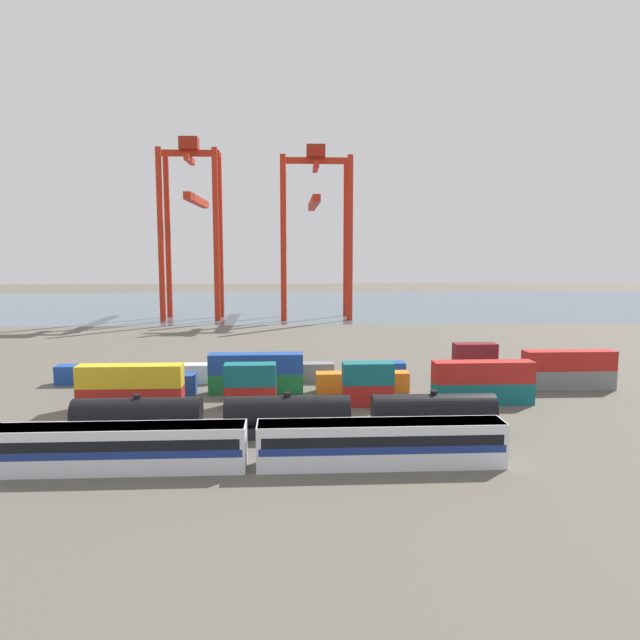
% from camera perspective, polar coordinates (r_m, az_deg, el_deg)
% --- Properties ---
extents(ground_plane, '(420.00, 420.00, 0.00)m').
position_cam_1_polar(ground_plane, '(111.28, 1.90, -2.80)').
color(ground_plane, '#5B564C').
extents(harbour_water, '(400.00, 110.00, 0.01)m').
position_cam_1_polar(harbour_water, '(201.06, -0.34, 1.53)').
color(harbour_water, '#475B6B').
rests_on(harbour_water, ground_plane).
extents(passenger_train, '(43.44, 3.14, 3.90)m').
position_cam_1_polar(passenger_train, '(52.04, -6.57, -11.68)').
color(passenger_train, silver).
rests_on(passenger_train, ground_plane).
extents(freight_tank_row, '(41.83, 2.99, 4.45)m').
position_cam_1_polar(freight_tank_row, '(60.20, -3.12, -9.09)').
color(freight_tank_row, '#232326').
rests_on(freight_tank_row, ground_plane).
extents(shipping_container_0, '(12.10, 2.44, 2.60)m').
position_cam_1_polar(shipping_container_0, '(73.71, -17.61, -7.08)').
color(shipping_container_0, '#AD211C').
rests_on(shipping_container_0, ground_plane).
extents(shipping_container_1, '(12.10, 2.44, 2.60)m').
position_cam_1_polar(shipping_container_1, '(73.14, -17.69, -5.11)').
color(shipping_container_1, gold).
rests_on(shipping_container_1, shipping_container_0).
extents(shipping_container_2, '(6.04, 2.44, 2.60)m').
position_cam_1_polar(shipping_container_2, '(71.51, -6.65, -7.23)').
color(shipping_container_2, '#AD211C').
rests_on(shipping_container_2, ground_plane).
extents(shipping_container_3, '(6.04, 2.44, 2.60)m').
position_cam_1_polar(shipping_container_3, '(70.92, -6.68, -5.19)').
color(shipping_container_3, '#146066').
rests_on(shipping_container_3, shipping_container_2).
extents(shipping_container_4, '(6.04, 2.44, 2.60)m').
position_cam_1_polar(shipping_container_4, '(71.98, 4.57, -7.11)').
color(shipping_container_4, '#AD211C').
rests_on(shipping_container_4, ground_plane).
extents(shipping_container_5, '(6.04, 2.44, 2.60)m').
position_cam_1_polar(shipping_container_5, '(71.40, 4.59, -5.09)').
color(shipping_container_5, '#146066').
rests_on(shipping_container_5, shipping_container_4).
extents(shipping_container_6, '(12.10, 2.44, 2.60)m').
position_cam_1_polar(shipping_container_6, '(75.09, 15.25, -6.75)').
color(shipping_container_6, '#146066').
rests_on(shipping_container_6, ground_plane).
extents(shipping_container_7, '(12.10, 2.44, 2.60)m').
position_cam_1_polar(shipping_container_7, '(74.53, 15.31, -4.80)').
color(shipping_container_7, '#AD211C').
rests_on(shipping_container_7, shipping_container_6).
extents(shipping_container_8, '(12.10, 2.44, 2.60)m').
position_cam_1_polar(shipping_container_8, '(79.98, -16.09, -5.95)').
color(shipping_container_8, '#1C4299').
rests_on(shipping_container_8, ground_plane).
extents(shipping_container_9, '(12.10, 2.44, 2.60)m').
position_cam_1_polar(shipping_container_9, '(78.04, -6.12, -6.03)').
color(shipping_container_9, '#197538').
rests_on(shipping_container_9, ground_plane).
extents(shipping_container_10, '(12.10, 2.44, 2.60)m').
position_cam_1_polar(shipping_container_10, '(77.51, -6.14, -4.15)').
color(shipping_container_10, '#1C4299').
rests_on(shipping_container_10, shipping_container_9).
extents(shipping_container_11, '(12.10, 2.44, 2.60)m').
position_cam_1_polar(shipping_container_11, '(78.52, 4.05, -5.93)').
color(shipping_container_11, orange).
rests_on(shipping_container_11, ground_plane).
extents(shipping_container_12, '(6.04, 2.44, 2.60)m').
position_cam_1_polar(shipping_container_12, '(81.37, 13.79, -5.66)').
color(shipping_container_12, silver).
rests_on(shipping_container_12, ground_plane).
extents(shipping_container_13, '(12.10, 2.44, 2.60)m').
position_cam_1_polar(shipping_container_13, '(86.36, 22.62, -5.27)').
color(shipping_container_13, slate).
rests_on(shipping_container_13, ground_plane).
extents(shipping_container_14, '(12.10, 2.44, 2.60)m').
position_cam_1_polar(shipping_container_14, '(85.88, 22.70, -3.57)').
color(shipping_container_14, '#AD211C').
rests_on(shipping_container_14, shipping_container_13).
extents(shipping_container_15, '(12.10, 2.44, 2.60)m').
position_cam_1_polar(shipping_container_15, '(88.43, -20.17, -4.89)').
color(shipping_container_15, '#1C4299').
rests_on(shipping_container_15, ground_plane).
extents(shipping_container_16, '(6.04, 2.44, 2.60)m').
position_cam_1_polar(shipping_container_16, '(85.49, -11.68, -5.00)').
color(shipping_container_16, silver).
rests_on(shipping_container_16, ground_plane).
extents(shipping_container_17, '(12.10, 2.44, 2.60)m').
position_cam_1_polar(shipping_container_17, '(84.53, -2.79, -5.00)').
color(shipping_container_17, slate).
rests_on(shipping_container_17, ground_plane).
extents(shipping_container_18, '(6.04, 2.44, 2.60)m').
position_cam_1_polar(shipping_container_18, '(85.60, 6.08, -4.88)').
color(shipping_container_18, '#1C4299').
rests_on(shipping_container_18, ground_plane).
extents(shipping_container_19, '(6.04, 2.44, 2.60)m').
position_cam_1_polar(shipping_container_19, '(88.63, 14.54, -4.66)').
color(shipping_container_19, '#1C4299').
rests_on(shipping_container_19, ground_plane).
extents(shipping_container_20, '(6.04, 2.44, 2.60)m').
position_cam_1_polar(shipping_container_20, '(88.16, 14.59, -3.00)').
color(shipping_container_20, maroon).
rests_on(shipping_container_20, shipping_container_19).
extents(gantry_crane_west, '(15.61, 34.84, 47.11)m').
position_cam_1_polar(gantry_crane_west, '(164.31, -12.11, 9.94)').
color(gantry_crane_west, red).
rests_on(gantry_crane_west, ground_plane).
extents(gantry_crane_central, '(18.75, 37.49, 45.47)m').
position_cam_1_polar(gantry_crane_central, '(162.85, -0.45, 9.94)').
color(gantry_crane_central, red).
rests_on(gantry_crane_central, ground_plane).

